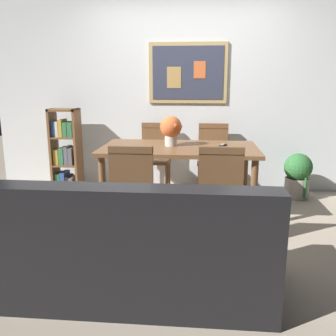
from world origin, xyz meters
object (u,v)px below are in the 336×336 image
(dining_table, at_px, (179,155))
(flower_vase, at_px, (171,129))
(dining_chair_far_right, at_px, (213,153))
(bookshelf, at_px, (66,153))
(dining_chair_far_left, at_px, (155,152))
(potted_ivy, at_px, (298,175))
(dining_chair_near_left, at_px, (134,185))
(leather_couch, at_px, (138,251))
(dining_chair_near_right, at_px, (220,187))
(tv_remote, at_px, (223,145))

(dining_table, distance_m, flower_vase, 0.30)
(dining_chair_far_right, bearing_deg, bookshelf, -177.87)
(flower_vase, bearing_deg, bookshelf, 156.12)
(dining_chair_far_right, xyz_separation_m, dining_chair_far_left, (-0.75, 0.00, 0.00))
(potted_ivy, bearing_deg, dining_chair_far_right, 174.74)
(dining_chair_far_left, bearing_deg, dining_table, -64.90)
(dining_chair_near_left, distance_m, dining_chair_far_left, 1.57)
(dining_chair_far_left, relative_size, leather_couch, 0.51)
(dining_chair_near_right, height_order, potted_ivy, dining_chair_near_right)
(tv_remote, bearing_deg, flower_vase, -178.74)
(leather_couch, height_order, flower_vase, flower_vase)
(dining_chair_near_left, relative_size, dining_chair_far_left, 1.00)
(tv_remote, bearing_deg, dining_chair_far_left, 139.83)
(bookshelf, relative_size, tv_remote, 6.81)
(dining_chair_near_left, height_order, dining_chair_far_left, same)
(dining_chair_far_right, height_order, bookshelf, bookshelf)
(leather_couch, height_order, tv_remote, leather_couch)
(dining_chair_far_left, relative_size, potted_ivy, 1.56)
(dining_chair_far_left, height_order, potted_ivy, dining_chair_far_left)
(dining_table, xyz_separation_m, leather_couch, (-0.18, -1.63, -0.35))
(potted_ivy, relative_size, tv_remote, 3.61)
(leather_couch, distance_m, bookshelf, 2.69)
(dining_chair_near_left, height_order, potted_ivy, dining_chair_near_left)
(dining_chair_far_right, relative_size, flower_vase, 2.79)
(dining_chair_near_left, xyz_separation_m, dining_chair_near_right, (0.77, 0.03, 0.00))
(flower_vase, relative_size, tv_remote, 2.02)
(potted_ivy, distance_m, tv_remote, 1.24)
(dining_chair_near_left, relative_size, dining_chair_near_right, 1.00)
(dining_chair_near_left, height_order, tv_remote, dining_chair_near_left)
(dining_chair_near_right, height_order, leather_couch, dining_chair_near_right)
(flower_vase, bearing_deg, dining_chair_far_left, 110.14)
(dining_table, bearing_deg, dining_chair_near_right, -62.38)
(dining_chair_near_left, height_order, leather_couch, dining_chair_near_left)
(dining_chair_far_right, distance_m, leather_couch, 2.47)
(flower_vase, height_order, tv_remote, flower_vase)
(potted_ivy, bearing_deg, dining_chair_far_left, 176.91)
(dining_chair_near_left, xyz_separation_m, leather_couch, (0.18, -0.82, -0.23))
(dining_table, xyz_separation_m, flower_vase, (-0.10, 0.05, 0.28))
(leather_couch, bearing_deg, tv_remote, 68.88)
(dining_chair_far_right, relative_size, tv_remote, 5.64)
(dining_table, bearing_deg, potted_ivy, 24.62)
(dining_chair_far_right, height_order, potted_ivy, dining_chair_far_right)
(dining_table, distance_m, leather_couch, 1.68)
(bookshelf, xyz_separation_m, tv_remote, (2.01, -0.63, 0.24))
(dining_chair_near_right, relative_size, flower_vase, 2.79)
(dining_chair_near_right, bearing_deg, potted_ivy, 54.06)
(dining_table, distance_m, dining_chair_far_right, 0.86)
(leather_couch, bearing_deg, potted_ivy, 54.58)
(flower_vase, bearing_deg, dining_chair_far_right, 55.63)
(bookshelf, height_order, flower_vase, bookshelf)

